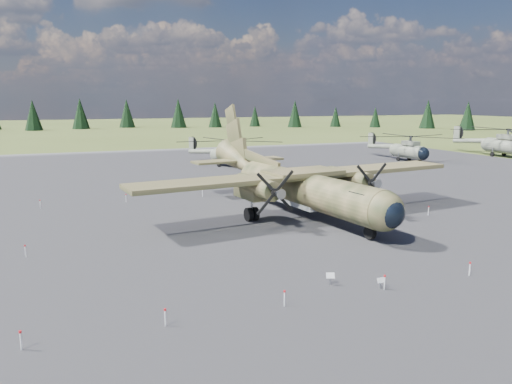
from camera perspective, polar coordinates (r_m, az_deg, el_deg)
name	(u,v)px	position (r m, az deg, el deg)	size (l,w,h in m)	color
ground	(258,233)	(38.95, 0.24, -4.72)	(500.00, 500.00, 0.00)	#57652D
apron	(219,208)	(48.11, -4.21, -1.81)	(120.00, 120.00, 0.04)	#5E5D62
transport_plane	(296,181)	(45.15, 4.57, 1.22)	(31.47, 28.43, 10.35)	#353D21
helicopter_near	(229,148)	(77.11, -3.14, 5.08)	(21.49, 21.49, 4.21)	gray
helicopter_mid	(409,143)	(87.90, 17.06, 5.36)	(18.24, 20.70, 4.33)	gray
helicopter_far	(505,137)	(101.17, 26.58, 5.65)	(20.24, 23.89, 5.14)	gray
info_placard_left	(330,277)	(28.52, 8.48, -9.56)	(0.50, 0.33, 0.73)	gray
info_placard_right	(381,281)	(28.52, 14.05, -9.88)	(0.43, 0.19, 0.66)	gray
barrier_fence	(253,228)	(38.58, -0.35, -4.09)	(33.12, 29.62, 0.85)	white
treeline	(276,160)	(45.79, 2.34, 3.71)	(333.08, 333.20, 10.98)	black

